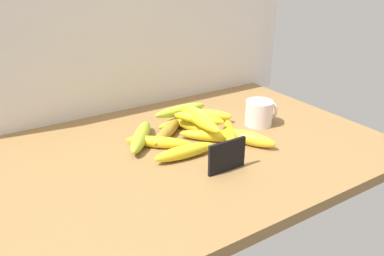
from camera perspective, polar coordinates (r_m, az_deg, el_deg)
The scene contains 18 objects.
counter_top at distance 109.26cm, azimuth 0.25°, elevation -3.58°, with size 110.00×76.00×3.00cm, color olive.
back_wall at distance 132.38cm, azimuth -9.17°, elevation 16.37°, with size 130.00×2.00×70.00cm, color silver.
chalkboard_sign at distance 95.35cm, azimuth 5.17°, elevation -4.46°, with size 11.00×1.80×8.40cm.
coffee_mug at distance 123.73cm, azimuth 10.21°, elevation 2.29°, with size 10.31×8.81×8.08cm.
banana_0 at distance 115.90cm, azimuth 1.23°, elevation -0.03°, with size 18.89×3.69×3.69cm, color gold.
banana_1 at distance 121.88cm, azimuth -1.25°, elevation 1.17°, with size 19.31×3.46×3.46cm, color yellow.
banana_2 at distance 111.02cm, azimuth 3.48°, elevation -1.31°, with size 20.92×3.36×3.36cm, color yellow.
banana_3 at distance 107.94cm, azimuth -5.07°, elevation -2.14°, with size 19.50×3.40×3.40cm, color yellow.
banana_4 at distance 112.44cm, azimuth 5.82°, elevation -0.92°, with size 19.56×3.84×3.84cm, color gold.
banana_5 at distance 110.76cm, azimuth -7.77°, elevation -1.30°, with size 20.42×4.31×4.31cm, color #9CB22D.
banana_6 at distance 124.42cm, azimuth 1.85°, elevation 1.89°, with size 18.48×4.38×4.38cm, color yellow.
banana_7 at distance 110.58cm, azimuth 8.41°, elevation -1.48°, with size 17.28×3.98×3.98cm, color yellow.
banana_8 at distance 114.49cm, azimuth -3.63°, elevation -0.40°, with size 20.25×3.68×3.68cm, color #A67C27.
banana_9 at distance 101.82cm, azimuth -1.10°, elevation -3.63°, with size 17.95×3.79×3.79cm, color yellow.
banana_10 at distance 114.15cm, azimuth 1.30°, elevation 1.68°, with size 16.94×4.04×4.04cm, color gold.
banana_11 at distance 120.75cm, azimuth -1.76°, elevation 2.70°, with size 18.29×3.42×3.42cm, color #A2BD2E.
banana_12 at distance 112.69cm, azimuth 1.10°, elevation 1.30°, with size 20.87×3.76×3.76cm, color yellow.
banana_13 at distance 113.96cm, azimuth 1.04°, elevation 1.45°, with size 16.21×3.32×3.32cm, color yellow.
Camera 1 is at (-51.75, -81.58, 52.54)cm, focal length 35.17 mm.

